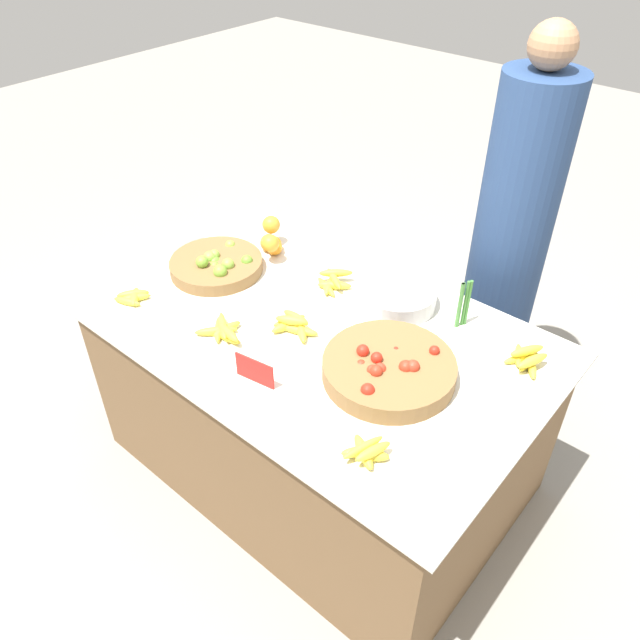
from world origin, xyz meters
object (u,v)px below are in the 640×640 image
at_px(price_sign, 255,371).
at_px(vendor_person, 508,252).
at_px(tomato_basket, 389,369).
at_px(metal_bowl, 398,297).
at_px(lime_bowl, 217,265).

xyz_separation_m(price_sign, vendor_person, (0.29, 1.23, -0.00)).
height_order(tomato_basket, vendor_person, vendor_person).
distance_m(metal_bowl, price_sign, 0.68).
bearing_deg(metal_bowl, tomato_basket, -59.32).
bearing_deg(price_sign, tomato_basket, 33.98).
height_order(price_sign, vendor_person, vendor_person).
distance_m(tomato_basket, price_sign, 0.45).
relative_size(price_sign, vendor_person, 0.09).
bearing_deg(tomato_basket, metal_bowl, 120.68).
relative_size(tomato_basket, vendor_person, 0.26).
bearing_deg(vendor_person, metal_bowl, -107.14).
distance_m(lime_bowl, metal_bowl, 0.77).
xyz_separation_m(lime_bowl, vendor_person, (0.89, 0.86, 0.02)).
distance_m(metal_bowl, vendor_person, 0.59).
xyz_separation_m(lime_bowl, tomato_basket, (0.92, -0.06, 0.01)).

